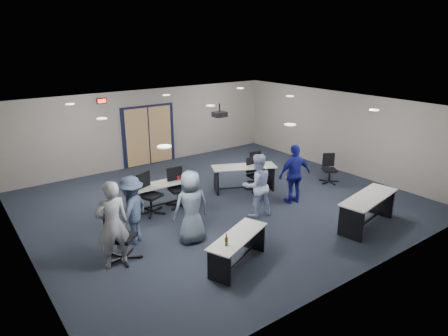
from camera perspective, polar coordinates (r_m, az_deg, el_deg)
floor at (r=11.26m, az=-0.35°, el=-4.97°), size 10.00×10.00×0.00m
back_wall at (r=14.57m, az=-10.82°, el=5.72°), size 10.00×0.04×2.70m
front_wall at (r=7.83m, az=19.39°, el=-6.16°), size 10.00×0.04×2.70m
left_wall at (r=9.01m, az=-27.19°, el=-3.97°), size 0.04×9.00×2.70m
right_wall at (r=14.21m, az=16.28°, el=4.98°), size 0.04×9.00×2.70m
ceiling at (r=10.49m, az=-0.38°, el=8.70°), size 10.00×9.00×0.04m
double_door at (r=14.61m, az=-10.69°, el=4.54°), size 2.00×0.07×2.20m
exit_sign at (r=13.73m, az=-17.08°, el=9.15°), size 0.32×0.07×0.18m
ceiling_projector at (r=11.11m, az=-0.63°, el=7.70°), size 0.35×0.32×0.37m
ceiling_can_lights at (r=10.69m, az=-1.17°, el=8.72°), size 6.24×5.74×0.02m
table_front_left at (r=8.19m, az=1.96°, el=-10.92°), size 1.72×1.14×0.91m
table_front_right at (r=10.32m, az=19.88°, el=-5.13°), size 2.04×1.00×0.79m
table_back_left at (r=10.89m, az=-9.54°, el=-3.40°), size 1.72×0.64×0.80m
table_back_right at (r=11.97m, az=2.86°, el=-0.84°), size 1.99×1.37×0.77m
chair_back_a at (r=10.57m, az=-10.44°, el=-3.67°), size 0.89×0.89×1.10m
chair_back_b at (r=10.92m, az=-6.52°, el=-2.84°), size 0.72×0.72×1.06m
chair_back_c at (r=12.03m, az=4.61°, el=-0.93°), size 0.65×0.65×1.00m
chair_back_d at (r=12.65m, az=4.98°, el=0.02°), size 0.68×0.68×0.99m
chair_loose_left at (r=8.59m, az=-14.37°, el=-9.32°), size 0.99×0.99×1.11m
chair_loose_right at (r=13.06m, az=14.89°, el=-0.11°), size 0.80×0.80×0.92m
person_gray at (r=8.26m, az=-15.69°, el=-7.78°), size 0.69×0.47×1.83m
person_plaid at (r=8.94m, az=-4.73°, el=-5.58°), size 0.89×0.64×1.69m
person_lightblue at (r=10.23m, az=4.73°, el=-2.48°), size 0.91×0.77×1.66m
person_navy at (r=11.16m, az=10.05°, el=-0.87°), size 1.04×0.58×1.68m
person_back at (r=9.12m, az=-13.05°, el=-5.89°), size 1.17×1.07×1.58m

